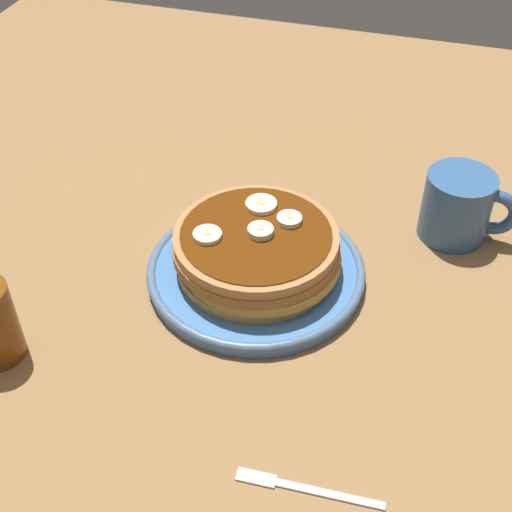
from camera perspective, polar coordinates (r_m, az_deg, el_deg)
The scene contains 9 objects.
ground_plane at distance 80.92cm, azimuth 0.00°, elevation -2.51°, with size 140.00×140.00×3.00cm, color olive.
plate at distance 79.20cm, azimuth 0.00°, elevation -1.20°, with size 24.87×24.87×1.87cm.
pancake_stack at distance 77.19cm, azimuth 0.22°, elevation 0.53°, with size 18.72×18.67×5.06cm.
banana_slice_0 at distance 74.83cm, azimuth 0.27°, elevation 1.81°, with size 2.85×2.85×1.01cm.
banana_slice_1 at distance 76.96cm, azimuth 2.75°, elevation 3.00°, with size 2.82×2.82×0.88cm.
banana_slice_2 at distance 75.02cm, azimuth -4.01°, elevation 1.70°, with size 3.14×3.14×0.79cm.
banana_slice_3 at distance 79.07cm, azimuth 0.43°, elevation 4.21°, with size 3.60×3.60×0.79cm.
coffee_mug at distance 86.50cm, azimuth 16.39°, elevation 3.98°, with size 11.50×8.19×8.46cm.
fork at distance 63.09cm, azimuth 3.65°, elevation -18.39°, with size 13.03×1.61×0.50cm.
Camera 1 is at (16.76, -55.67, 54.79)cm, focal length 48.74 mm.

